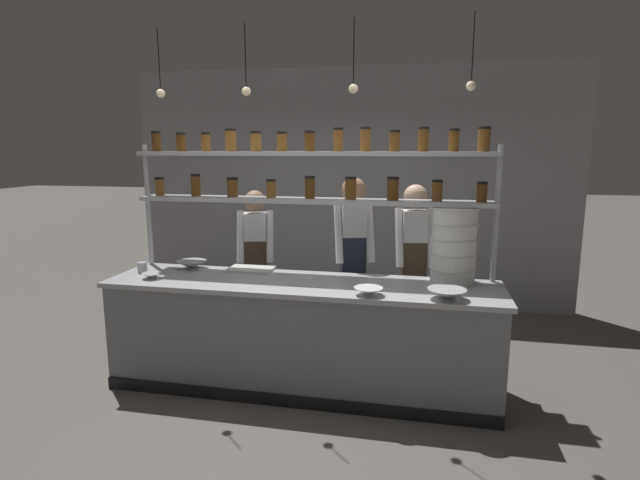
% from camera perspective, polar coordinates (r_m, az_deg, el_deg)
% --- Properties ---
extents(ground_plane, '(40.00, 40.00, 0.00)m').
position_cam_1_polar(ground_plane, '(4.45, -2.07, -16.31)').
color(ground_plane, '#5B5651').
extents(back_wall, '(5.64, 0.12, 3.00)m').
position_cam_1_polar(back_wall, '(6.46, 3.17, 5.94)').
color(back_wall, '#939399').
rests_on(back_wall, ground_plane).
extents(prep_counter, '(3.24, 0.76, 0.92)m').
position_cam_1_polar(prep_counter, '(4.26, -2.12, -10.79)').
color(prep_counter, gray).
rests_on(prep_counter, ground_plane).
extents(spice_shelf_unit, '(3.13, 0.28, 2.17)m').
position_cam_1_polar(spice_shelf_unit, '(4.30, -1.03, 6.98)').
color(spice_shelf_unit, '#B7BABF').
rests_on(spice_shelf_unit, ground_plane).
extents(chef_left, '(0.41, 0.33, 1.60)m').
position_cam_1_polar(chef_left, '(5.05, -7.31, -2.13)').
color(chef_left, black).
rests_on(chef_left, ground_plane).
extents(chef_center, '(0.42, 0.35, 1.74)m').
position_cam_1_polar(chef_center, '(4.64, 3.79, -1.89)').
color(chef_center, black).
rests_on(chef_center, ground_plane).
extents(chef_right, '(0.40, 0.32, 1.68)m').
position_cam_1_polar(chef_right, '(4.69, 10.62, -2.44)').
color(chef_right, black).
rests_on(chef_right, ground_plane).
extents(container_stack, '(0.38, 0.38, 0.62)m').
position_cam_1_polar(container_stack, '(4.18, 15.03, -0.58)').
color(container_stack, white).
rests_on(container_stack, prep_counter).
extents(cutting_board, '(0.40, 0.26, 0.02)m').
position_cam_1_polar(cutting_board, '(4.52, -7.92, -3.35)').
color(cutting_board, silver).
rests_on(cutting_board, prep_counter).
extents(prep_bowl_near_left, '(0.27, 0.27, 0.07)m').
position_cam_1_polar(prep_bowl_near_left, '(4.69, -14.44, -2.77)').
color(prep_bowl_near_left, '#B2B7BC').
rests_on(prep_bowl_near_left, prep_counter).
extents(prep_bowl_center_front, '(0.17, 0.17, 0.05)m').
position_cam_1_polar(prep_bowl_center_front, '(4.45, -18.67, -3.90)').
color(prep_bowl_center_front, '#B2B7BC').
rests_on(prep_bowl_center_front, prep_counter).
extents(prep_bowl_center_back, '(0.28, 0.28, 0.08)m').
position_cam_1_polar(prep_bowl_center_back, '(3.76, 14.29, -6.03)').
color(prep_bowl_center_back, '#B2B7BC').
rests_on(prep_bowl_center_back, prep_counter).
extents(prep_bowl_near_right, '(0.22, 0.22, 0.06)m').
position_cam_1_polar(prep_bowl_near_right, '(3.76, 5.55, -5.88)').
color(prep_bowl_near_right, white).
rests_on(prep_bowl_near_right, prep_counter).
extents(serving_cup_front, '(0.08, 0.08, 0.09)m').
position_cam_1_polar(serving_cup_front, '(4.67, -19.65, -2.98)').
color(serving_cup_front, '#B2B7BC').
rests_on(serving_cup_front, prep_counter).
extents(pendant_light_row, '(2.50, 0.07, 0.54)m').
position_cam_1_polar(pendant_light_row, '(4.00, -2.04, 17.07)').
color(pendant_light_row, black).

